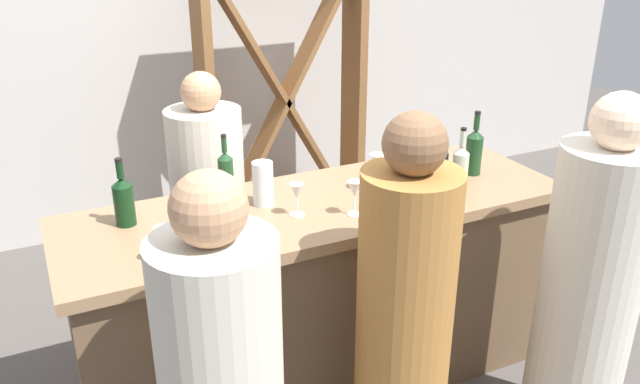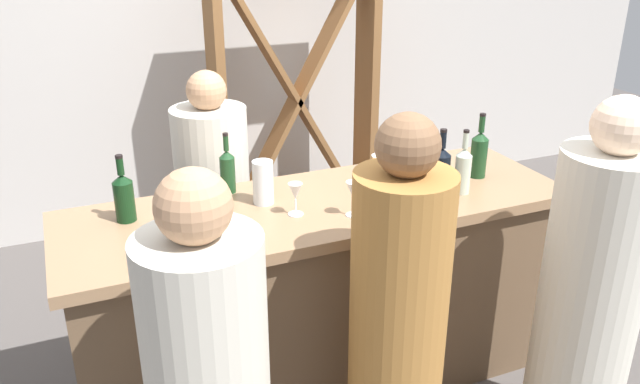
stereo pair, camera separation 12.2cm
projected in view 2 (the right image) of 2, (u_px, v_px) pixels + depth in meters
The scene contains 18 objects.
ground_plane at pixel (320, 379), 3.19m from camera, with size 12.00×12.00×0.00m, color #4C4744.
back_wall at pixel (198, 29), 4.51m from camera, with size 8.00×0.10×2.80m, color #BCB7B2.
bar_counter at pixel (320, 296), 3.00m from camera, with size 2.25×0.73×0.97m.
wine_rack at pixel (296, 100), 4.40m from camera, with size 1.15×0.28×1.94m.
wine_bottle_leftmost_dark_green at pixel (124, 196), 2.61m from camera, with size 0.08×0.08×0.29m.
wine_bottle_second_left_olive_green at pixel (227, 170), 2.88m from camera, with size 0.07×0.07×0.28m.
wine_bottle_center_near_black at pixel (441, 169), 2.88m from camera, with size 0.08×0.08×0.30m.
wine_bottle_second_right_clear_pale at pixel (463, 169), 2.87m from camera, with size 0.07×0.07×0.30m.
wine_bottle_rightmost_olive_green at pixel (479, 153), 3.05m from camera, with size 0.08×0.08×0.31m.
wine_glass_near_left at pixel (157, 235), 2.32m from camera, with size 0.06×0.06×0.14m.
wine_glass_near_center at pixel (353, 192), 2.65m from camera, with size 0.06×0.06×0.15m.
wine_glass_near_right at pixel (295, 193), 2.66m from camera, with size 0.07×0.07×0.14m.
wine_glass_far_left at pixel (380, 166), 2.88m from camera, with size 0.08×0.08×0.18m.
wine_glass_far_center at pixel (405, 144), 3.16m from camera, with size 0.07×0.07×0.17m.
water_pitcher at pixel (263, 182), 2.77m from camera, with size 0.09×0.09×0.19m.
person_left_guest at pixel (398, 326), 2.41m from camera, with size 0.43×0.43×1.53m.
person_right_guest at pixel (589, 299), 2.58m from camera, with size 0.44×0.44×1.55m.
person_server_behind at pixel (215, 218), 3.38m from camera, with size 0.48×0.48×1.44m.
Camera 2 is at (-1.00, -2.37, 2.12)m, focal length 36.01 mm.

